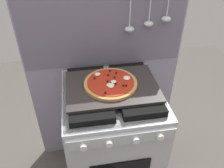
% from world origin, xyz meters
% --- Properties ---
extents(kitchen_backsplash, '(1.10, 0.09, 1.55)m').
position_xyz_m(kitchen_backsplash, '(0.00, 0.33, 0.79)').
color(kitchen_backsplash, gray).
rests_on(kitchen_backsplash, ground_plane).
extents(stove, '(0.60, 0.64, 0.90)m').
position_xyz_m(stove, '(-0.00, -0.00, 0.45)').
color(stove, '#B7BABF').
rests_on(stove, ground_plane).
extents(baking_tray, '(0.54, 0.38, 0.02)m').
position_xyz_m(baking_tray, '(0.00, 0.00, 0.91)').
color(baking_tray, '#2D2826').
rests_on(baking_tray, stove).
extents(pizza_left, '(0.31, 0.31, 0.03)m').
position_xyz_m(pizza_left, '(-0.01, 0.01, 0.93)').
color(pizza_left, '#C18947').
rests_on(pizza_left, baking_tray).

